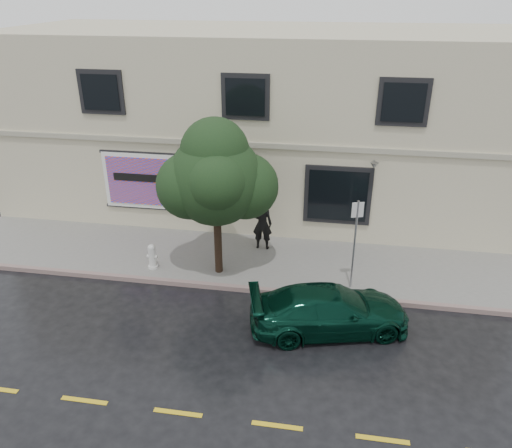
% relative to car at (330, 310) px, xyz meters
% --- Properties ---
extents(ground, '(90.00, 90.00, 0.00)m').
position_rel_car_xyz_m(ground, '(-3.16, -0.04, -0.62)').
color(ground, black).
rests_on(ground, ground).
extents(sidewalk, '(20.00, 3.50, 0.15)m').
position_rel_car_xyz_m(sidewalk, '(-3.16, 3.21, -0.55)').
color(sidewalk, gray).
rests_on(sidewalk, ground).
extents(curb, '(20.00, 0.18, 0.16)m').
position_rel_car_xyz_m(curb, '(-3.16, 1.46, -0.55)').
color(curb, slate).
rests_on(curb, ground).
extents(road_marking, '(19.00, 0.12, 0.01)m').
position_rel_car_xyz_m(road_marking, '(-3.16, -3.54, -0.62)').
color(road_marking, gold).
rests_on(road_marking, ground).
extents(building, '(20.00, 8.12, 7.00)m').
position_rel_car_xyz_m(building, '(-3.16, 8.95, 2.88)').
color(building, '#BBB396').
rests_on(building, ground).
extents(billboard, '(4.30, 0.16, 2.20)m').
position_rel_car_xyz_m(billboard, '(-6.36, 4.88, 1.43)').
color(billboard, white).
rests_on(billboard, ground).
extents(car, '(4.61, 2.91, 1.24)m').
position_rel_car_xyz_m(car, '(0.00, 0.00, 0.00)').
color(car, black).
rests_on(car, ground).
extents(pedestrian, '(0.69, 0.46, 1.84)m').
position_rel_car_xyz_m(pedestrian, '(-2.45, 4.04, 0.45)').
color(pedestrian, black).
rests_on(pedestrian, sidewalk).
extents(umbrella, '(0.99, 0.99, 0.68)m').
position_rel_car_xyz_m(umbrella, '(-2.45, 4.04, 1.71)').
color(umbrella, black).
rests_on(umbrella, pedestrian).
extents(street_tree, '(2.80, 2.80, 4.56)m').
position_rel_car_xyz_m(street_tree, '(-3.59, 2.25, 2.68)').
color(street_tree, '#2F2115').
rests_on(street_tree, sidewalk).
extents(fire_hydrant, '(0.35, 0.33, 0.85)m').
position_rel_car_xyz_m(fire_hydrant, '(-5.76, 2.11, -0.06)').
color(fire_hydrant, silver).
rests_on(fire_hydrant, sidewalk).
extents(sign_pole, '(0.34, 0.12, 2.86)m').
position_rel_car_xyz_m(sign_pole, '(0.60, 1.99, 1.22)').
color(sign_pole, '#9FA0A7').
rests_on(sign_pole, sidewalk).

